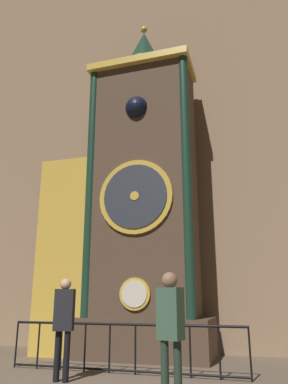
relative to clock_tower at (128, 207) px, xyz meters
name	(u,v)px	position (x,y,z in m)	size (l,w,h in m)	color
cathedral_back_wall	(139,125)	(-0.12, 1.29, 3.04)	(24.00, 0.32, 13.61)	#997A5B
clock_tower	(128,207)	(0.00, 0.00, 0.00)	(4.50, 1.77, 9.42)	brown
railing_fence	(122,345)	(0.58, -1.89, -3.25)	(4.83, 0.05, 0.92)	black
visitor_near	(64,318)	(-0.18, -2.88, -2.71)	(0.39, 0.30, 1.74)	black
visitor_far	(170,322)	(2.01, -3.85, -2.69)	(0.39, 0.32, 1.76)	#213427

